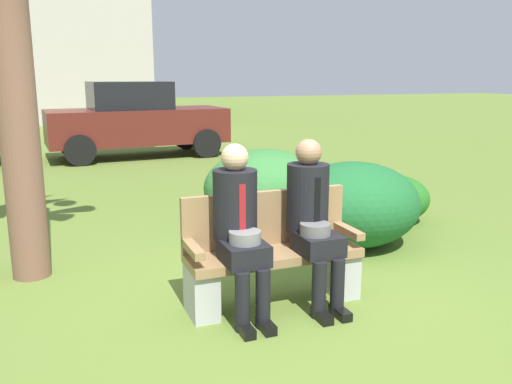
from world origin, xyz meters
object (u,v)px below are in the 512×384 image
Objects in this scene: seated_man_right at (312,215)px; shrub_mid_lawn at (265,188)px; shrub_far_lawn at (392,199)px; park_bench at (272,255)px; shrub_near_bench at (353,204)px; parked_car_far at (136,120)px; seated_man_left at (239,223)px.

shrub_mid_lawn is (0.52, 2.28, -0.27)m from seated_man_right.
shrub_mid_lawn is 1.57× the size of shrub_far_lawn.
shrub_near_bench is (1.41, 1.07, 0.06)m from park_bench.
seated_man_right is at bearing -132.84° from shrub_near_bench.
shrub_near_bench is 1.23m from shrub_mid_lawn.
parked_car_far reaches higher than seated_man_right.
parked_car_far is (-1.16, 7.39, 0.38)m from shrub_near_bench.
shrub_mid_lawn is (-0.59, 1.08, 0.02)m from shrub_near_bench.
park_bench is 1.07× the size of seated_man_left.
parked_car_far reaches higher than park_bench.
shrub_near_bench is at bearing 34.72° from seated_man_left.
seated_man_right is 1.38× the size of shrub_far_lawn.
shrub_far_lawn is (1.54, -0.45, -0.17)m from shrub_mid_lawn.
parked_car_far is (-2.11, 6.75, 0.54)m from shrub_far_lawn.
shrub_near_bench reaches higher than park_bench.
parked_car_far reaches higher than seated_man_left.
park_bench is at bearing -110.72° from shrub_mid_lawn.
seated_man_left is 0.62m from seated_man_right.
park_bench is 2.30m from shrub_mid_lawn.
seated_man_right reaches higher than shrub_far_lawn.
shrub_far_lawn is at bearing -72.61° from parked_car_far.
parked_car_far is at bearing 88.37° from park_bench.
shrub_near_bench is 0.97× the size of shrub_mid_lawn.
seated_man_left is at bearing -145.63° from shrub_far_lawn.
seated_man_right is 0.88× the size of shrub_mid_lawn.
park_bench is 0.47m from seated_man_right.
seated_man_right reaches higher than shrub_near_bench.
shrub_near_bench is at bearing 37.34° from park_bench.
shrub_near_bench is (1.72, 1.19, -0.28)m from seated_man_left.
shrub_far_lawn is at bearing 35.92° from park_bench.
seated_man_right is (0.30, -0.12, 0.34)m from park_bench.
seated_man_left reaches higher than shrub_mid_lawn.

